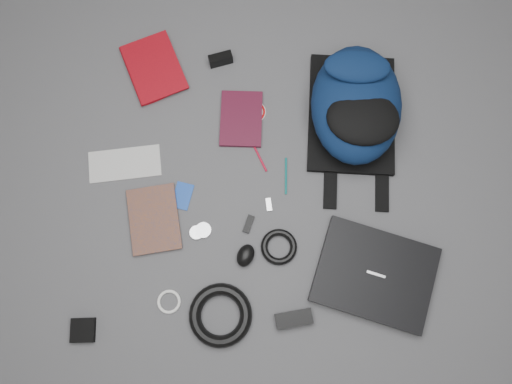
{
  "coord_description": "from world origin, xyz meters",
  "views": [
    {
      "loc": [
        -0.01,
        -0.38,
        1.69
      ],
      "look_at": [
        0.0,
        0.0,
        0.02
      ],
      "focal_mm": 35.0,
      "sensor_mm": 36.0,
      "label": 1
    }
  ],
  "objects_px": {
    "laptop": "(375,275)",
    "textbook_red": "(130,77)",
    "pouch": "(83,330)",
    "comic_book": "(130,223)",
    "compact_camera": "(221,59)",
    "mouse": "(246,255)",
    "power_brick": "(294,319)",
    "backpack": "(356,104)",
    "dvd_case": "(241,119)"
  },
  "relations": [
    {
      "from": "textbook_red",
      "to": "comic_book",
      "type": "bearing_deg",
      "value": -109.57
    },
    {
      "from": "backpack",
      "to": "mouse",
      "type": "relative_size",
      "value": 6.14
    },
    {
      "from": "mouse",
      "to": "dvd_case",
      "type": "bearing_deg",
      "value": 115.44
    },
    {
      "from": "compact_camera",
      "to": "pouch",
      "type": "height_order",
      "value": "compact_camera"
    },
    {
      "from": "textbook_red",
      "to": "power_brick",
      "type": "xyz_separation_m",
      "value": [
        0.56,
        -0.86,
        0.0
      ]
    },
    {
      "from": "power_brick",
      "to": "dvd_case",
      "type": "bearing_deg",
      "value": 94.32
    },
    {
      "from": "textbook_red",
      "to": "comic_book",
      "type": "distance_m",
      "value": 0.54
    },
    {
      "from": "backpack",
      "to": "mouse",
      "type": "height_order",
      "value": "backpack"
    },
    {
      "from": "backpack",
      "to": "comic_book",
      "type": "height_order",
      "value": "backpack"
    },
    {
      "from": "comic_book",
      "to": "power_brick",
      "type": "distance_m",
      "value": 0.64
    },
    {
      "from": "backpack",
      "to": "pouch",
      "type": "bearing_deg",
      "value": -137.21
    },
    {
      "from": "laptop",
      "to": "textbook_red",
      "type": "height_order",
      "value": "laptop"
    },
    {
      "from": "comic_book",
      "to": "compact_camera",
      "type": "distance_m",
      "value": 0.67
    },
    {
      "from": "dvd_case",
      "to": "mouse",
      "type": "distance_m",
      "value": 0.49
    },
    {
      "from": "compact_camera",
      "to": "backpack",
      "type": "bearing_deg",
      "value": -39.94
    },
    {
      "from": "compact_camera",
      "to": "power_brick",
      "type": "relative_size",
      "value": 0.72
    },
    {
      "from": "power_brick",
      "to": "pouch",
      "type": "distance_m",
      "value": 0.69
    },
    {
      "from": "mouse",
      "to": "power_brick",
      "type": "bearing_deg",
      "value": -28.99
    },
    {
      "from": "pouch",
      "to": "comic_book",
      "type": "bearing_deg",
      "value": 68.32
    },
    {
      "from": "laptop",
      "to": "comic_book",
      "type": "relative_size",
      "value": 1.64
    },
    {
      "from": "comic_book",
      "to": "dvd_case",
      "type": "xyz_separation_m",
      "value": [
        0.39,
        0.37,
        -0.0
      ]
    },
    {
      "from": "compact_camera",
      "to": "mouse",
      "type": "height_order",
      "value": "compact_camera"
    },
    {
      "from": "dvd_case",
      "to": "textbook_red",
      "type": "bearing_deg",
      "value": 160.42
    },
    {
      "from": "comic_book",
      "to": "dvd_case",
      "type": "height_order",
      "value": "comic_book"
    },
    {
      "from": "textbook_red",
      "to": "comic_book",
      "type": "relative_size",
      "value": 1.08
    },
    {
      "from": "dvd_case",
      "to": "mouse",
      "type": "xyz_separation_m",
      "value": [
        0.01,
        -0.49,
        0.01
      ]
    },
    {
      "from": "mouse",
      "to": "pouch",
      "type": "bearing_deg",
      "value": -132.12
    },
    {
      "from": "backpack",
      "to": "power_brick",
      "type": "relative_size",
      "value": 3.99
    },
    {
      "from": "compact_camera",
      "to": "power_brick",
      "type": "bearing_deg",
      "value": -90.73
    },
    {
      "from": "laptop",
      "to": "compact_camera",
      "type": "xyz_separation_m",
      "value": [
        -0.51,
        0.79,
        0.01
      ]
    },
    {
      "from": "textbook_red",
      "to": "backpack",
      "type": "bearing_deg",
      "value": -32.57
    },
    {
      "from": "backpack",
      "to": "dvd_case",
      "type": "bearing_deg",
      "value": -174.33
    },
    {
      "from": "textbook_red",
      "to": "dvd_case",
      "type": "relative_size",
      "value": 1.19
    },
    {
      "from": "backpack",
      "to": "compact_camera",
      "type": "relative_size",
      "value": 5.57
    },
    {
      "from": "backpack",
      "to": "textbook_red",
      "type": "distance_m",
      "value": 0.82
    },
    {
      "from": "mouse",
      "to": "textbook_red",
      "type": "bearing_deg",
      "value": 146.52
    },
    {
      "from": "laptop",
      "to": "mouse",
      "type": "bearing_deg",
      "value": -170.79
    },
    {
      "from": "mouse",
      "to": "pouch",
      "type": "relative_size",
      "value": 1.0
    },
    {
      "from": "pouch",
      "to": "textbook_red",
      "type": "bearing_deg",
      "value": 82.14
    },
    {
      "from": "compact_camera",
      "to": "power_brick",
      "type": "distance_m",
      "value": 0.95
    },
    {
      "from": "laptop",
      "to": "mouse",
      "type": "height_order",
      "value": "mouse"
    },
    {
      "from": "backpack",
      "to": "power_brick",
      "type": "xyz_separation_m",
      "value": [
        -0.23,
        -0.71,
        -0.08
      ]
    },
    {
      "from": "comic_book",
      "to": "power_brick",
      "type": "relative_size",
      "value": 1.92
    },
    {
      "from": "comic_book",
      "to": "compact_camera",
      "type": "relative_size",
      "value": 2.68
    },
    {
      "from": "comic_book",
      "to": "pouch",
      "type": "xyz_separation_m",
      "value": [
        -0.14,
        -0.35,
        0.0
      ]
    },
    {
      "from": "textbook_red",
      "to": "pouch",
      "type": "distance_m",
      "value": 0.9
    },
    {
      "from": "laptop",
      "to": "textbook_red",
      "type": "distance_m",
      "value": 1.11
    },
    {
      "from": "mouse",
      "to": "comic_book",
      "type": "bearing_deg",
      "value": -172.26
    },
    {
      "from": "laptop",
      "to": "dvd_case",
      "type": "xyz_separation_m",
      "value": [
        -0.44,
        0.56,
        -0.01
      ]
    },
    {
      "from": "comic_book",
      "to": "power_brick",
      "type": "bearing_deg",
      "value": -39.01
    }
  ]
}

